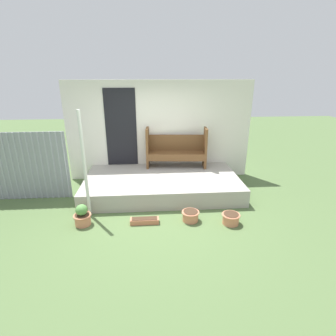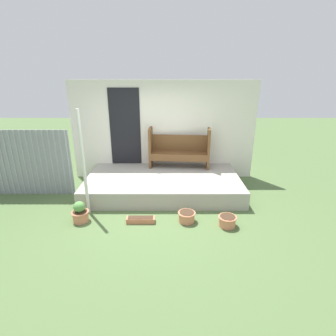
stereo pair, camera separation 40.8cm
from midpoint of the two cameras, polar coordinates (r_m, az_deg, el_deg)
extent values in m
plane|color=#516B3D|center=(5.63, -4.80, -9.44)|extent=(24.00, 24.00, 0.00)
cube|color=#A8A399|center=(6.41, -3.14, -3.55)|extent=(3.67, 1.94, 0.40)
cube|color=white|center=(7.02, -3.49, 8.03)|extent=(4.87, 0.06, 2.60)
cube|color=black|center=(7.02, -11.85, 8.54)|extent=(0.80, 0.02, 2.00)
cube|color=gray|center=(6.91, -32.49, 0.19)|extent=(2.52, 0.02, 1.57)
cylinder|color=#979CA5|center=(6.99, -33.92, 0.09)|extent=(0.04, 0.04, 1.57)
cylinder|color=#979CA5|center=(6.93, -33.02, 0.12)|extent=(0.04, 0.04, 1.57)
cylinder|color=#979CA5|center=(6.87, -32.10, 0.15)|extent=(0.04, 0.04, 1.57)
cylinder|color=#979CA5|center=(6.81, -31.17, 0.18)|extent=(0.04, 0.04, 1.57)
cylinder|color=#979CA5|center=(6.75, -30.22, 0.21)|extent=(0.04, 0.04, 1.57)
cylinder|color=#979CA5|center=(6.70, -29.25, 0.24)|extent=(0.04, 0.04, 1.57)
cylinder|color=#979CA5|center=(6.64, -28.27, 0.26)|extent=(0.04, 0.04, 1.57)
cylinder|color=#979CA5|center=(6.59, -27.28, 0.29)|extent=(0.04, 0.04, 1.57)
cylinder|color=#979CA5|center=(6.55, -26.27, 0.32)|extent=(0.04, 0.04, 1.57)
cylinder|color=#979CA5|center=(6.50, -25.24, 0.36)|extent=(0.04, 0.04, 1.57)
cylinder|color=#979CA5|center=(6.45, -24.20, 0.39)|extent=(0.04, 0.04, 1.57)
cylinder|color=#979CA5|center=(6.41, -23.15, 0.42)|extent=(0.04, 0.04, 1.57)
cylinder|color=silver|center=(5.33, -19.83, 0.33)|extent=(0.06, 0.06, 2.15)
cube|color=brown|center=(6.86, -6.16, 4.38)|extent=(0.09, 0.40, 1.04)
cube|color=brown|center=(6.85, 6.39, 4.35)|extent=(0.09, 0.40, 1.04)
cube|color=brown|center=(6.86, 0.11, 3.27)|extent=(1.46, 0.51, 0.04)
cube|color=brown|center=(6.71, 0.10, 2.05)|extent=(1.43, 0.14, 0.14)
cube|color=brown|center=(6.97, 0.12, 5.52)|extent=(1.43, 0.15, 0.42)
cylinder|color=tan|center=(5.44, -20.17, -10.55)|extent=(0.30, 0.30, 0.21)
torus|color=tan|center=(5.39, -20.29, -9.68)|extent=(0.34, 0.34, 0.02)
cylinder|color=#422D1E|center=(5.39, -20.31, -9.53)|extent=(0.27, 0.27, 0.01)
ellipsoid|color=#599347|center=(5.34, -20.44, -8.58)|extent=(0.22, 0.22, 0.21)
cylinder|color=tan|center=(5.25, 2.66, -10.45)|extent=(0.31, 0.31, 0.20)
torus|color=tan|center=(5.21, 2.67, -9.62)|extent=(0.35, 0.35, 0.02)
cylinder|color=#422D1E|center=(5.20, 2.68, -9.46)|extent=(0.28, 0.28, 0.01)
cylinder|color=tan|center=(5.25, 11.31, -10.84)|extent=(0.31, 0.31, 0.20)
torus|color=tan|center=(5.20, 11.38, -9.98)|extent=(0.35, 0.35, 0.02)
cylinder|color=#422D1E|center=(5.20, 11.39, -9.83)|extent=(0.29, 0.29, 0.01)
cube|color=#C67251|center=(5.23, -7.40, -11.38)|extent=(0.55, 0.16, 0.10)
cube|color=#422D1E|center=(5.20, -7.43, -10.87)|extent=(0.49, 0.14, 0.01)
camera|label=1|loc=(0.20, -92.09, -0.77)|focal=28.00mm
camera|label=2|loc=(0.20, 87.91, 0.77)|focal=28.00mm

